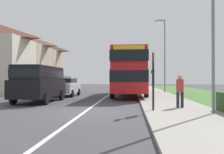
% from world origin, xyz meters
% --- Properties ---
extents(ground_plane, '(120.00, 120.00, 0.00)m').
position_xyz_m(ground_plane, '(0.00, 0.00, 0.00)').
color(ground_plane, '#424247').
extents(lane_marking_centre, '(0.14, 60.00, 0.01)m').
position_xyz_m(lane_marking_centre, '(0.00, 8.00, 0.00)').
color(lane_marking_centre, silver).
rests_on(lane_marking_centre, ground_plane).
extents(pavement_near_side, '(3.20, 68.00, 0.12)m').
position_xyz_m(pavement_near_side, '(4.20, 6.00, 0.06)').
color(pavement_near_side, '#9E998E').
rests_on(pavement_near_side, ground_plane).
extents(double_decker_bus, '(2.80, 11.33, 3.70)m').
position_xyz_m(double_decker_bus, '(1.93, 10.68, 2.14)').
color(double_decker_bus, red).
rests_on(double_decker_bus, ground_plane).
extents(parked_van_black, '(2.11, 5.15, 2.26)m').
position_xyz_m(parked_van_black, '(-3.70, 4.42, 1.34)').
color(parked_van_black, black).
rests_on(parked_van_black, ground_plane).
extents(parked_car_white, '(1.87, 4.09, 1.68)m').
position_xyz_m(parked_car_white, '(-3.48, 9.84, 0.92)').
color(parked_car_white, silver).
rests_on(parked_car_white, ground_plane).
extents(pedestrian_at_stop, '(0.34, 0.34, 1.67)m').
position_xyz_m(pedestrian_at_stop, '(4.34, 0.94, 0.98)').
color(pedestrian_at_stop, '#23232D').
rests_on(pedestrian_at_stop, ground_plane).
extents(bus_stop_sign, '(0.09, 0.52, 2.60)m').
position_xyz_m(bus_stop_sign, '(3.00, -0.14, 1.54)').
color(bus_stop_sign, black).
rests_on(bus_stop_sign, ground_plane).
extents(cycle_route_sign, '(0.44, 0.08, 2.52)m').
position_xyz_m(cycle_route_sign, '(4.60, 18.61, 1.43)').
color(cycle_route_sign, slate).
rests_on(cycle_route_sign, ground_plane).
extents(street_lamp_near, '(1.14, 0.20, 7.98)m').
position_xyz_m(street_lamp_near, '(5.17, -0.92, 4.55)').
color(street_lamp_near, slate).
rests_on(street_lamp_near, ground_plane).
extents(street_lamp_mid, '(1.14, 0.20, 7.61)m').
position_xyz_m(street_lamp_mid, '(5.45, 15.14, 4.36)').
color(street_lamp_mid, slate).
rests_on(street_lamp_mid, ground_plane).
extents(house_terrace_far_side, '(7.70, 17.07, 7.27)m').
position_xyz_m(house_terrace_far_side, '(-12.07, 18.44, 3.63)').
color(house_terrace_far_side, beige).
rests_on(house_terrace_far_side, ground_plane).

